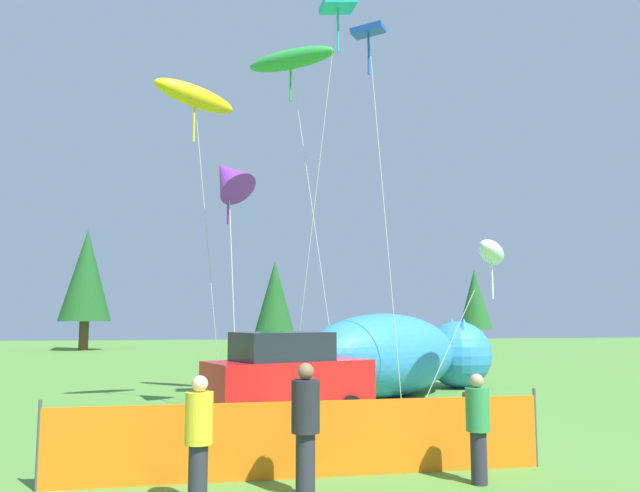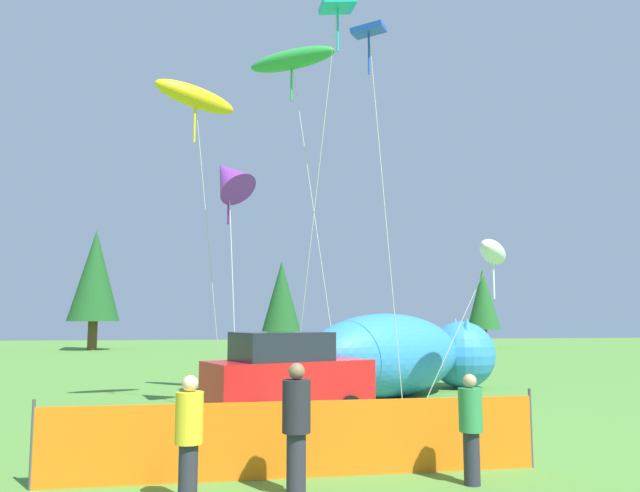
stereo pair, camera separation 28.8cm
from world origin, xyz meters
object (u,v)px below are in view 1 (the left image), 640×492
Objects in this scene: kite_purple_delta at (229,177)px; kite_blue_box at (369,39)px; spectator_in_blue_shirt at (306,423)px; kite_yellow_hero at (195,97)px; kite_teal_diamond at (337,16)px; parked_car at (287,376)px; spectator_in_grey_shirt at (478,423)px; spectator_in_black_shirt at (199,435)px; folding_chair at (475,409)px; kite_white_ghost at (491,253)px; kite_green_fish at (291,60)px; inflatable_cat at (401,357)px.

kite_blue_box reaches higher than kite_purple_delta.
spectator_in_blue_shirt is 9.51m from kite_purple_delta.
kite_teal_diamond is at bearing -19.05° from kite_yellow_hero.
spectator_in_grey_shirt is (2.27, -6.67, -0.14)m from parked_car.
spectator_in_black_shirt is (-1.89, -7.22, -0.09)m from parked_car.
spectator_in_grey_shirt reaches higher than folding_chair.
kite_blue_box is 1.33m from kite_teal_diamond.
parked_car is at bearing -24.52° from kite_yellow_hero.
folding_chair is at bearing -31.28° from kite_purple_delta.
kite_white_ghost reaches higher than parked_car.
kite_teal_diamond is at bearing -144.74° from kite_blue_box.
kite_green_fish is at bearing 163.90° from kite_white_ghost.
kite_blue_box is at bearing -7.61° from parked_car.
kite_purple_delta is at bearing -145.29° from kite_green_fish.
spectator_in_grey_shirt is at bearing -133.74° from inflatable_cat.
folding_chair is 0.09× the size of kite_yellow_hero.
inflatable_cat is 10.67m from kite_teal_diamond.
spectator_in_blue_shirt is 0.17× the size of kite_blue_box.
spectator_in_blue_shirt is at bearing -81.75° from kite_purple_delta.
kite_teal_diamond is (-1.07, -0.76, 0.23)m from kite_blue_box.
kite_yellow_hero is 5.21m from kite_blue_box.
kite_teal_diamond is (1.69, 6.80, 9.60)m from spectator_in_blue_shirt.
spectator_in_blue_shirt is (-4.37, -4.47, 0.52)m from folding_chair.
folding_chair is at bearing -41.01° from kite_teal_diamond.
kite_yellow_hero is 4.49m from kite_teal_diamond.
kite_yellow_hero is 1.92× the size of kite_white_ghost.
kite_blue_box is 0.98× the size of kite_teal_diamond.
folding_chair is at bearing -62.50° from kite_blue_box.
folding_chair is at bearing 39.01° from spectator_in_black_shirt.
kite_purple_delta reaches higher than kite_white_ghost.
spectator_in_grey_shirt is at bearing -58.48° from kite_yellow_hero.
kite_teal_diamond is (3.17, 7.06, 9.67)m from spectator_in_black_shirt.
spectator_in_grey_shirt is at bearing 6.21° from spectator_in_blue_shirt.
kite_yellow_hero is at bearing 94.29° from spectator_in_black_shirt.
spectator_in_black_shirt is 0.36× the size of kite_white_ghost.
kite_yellow_hero is (-6.47, 3.64, 8.12)m from folding_chair.
kite_white_ghost is (5.52, -1.59, -5.95)m from kite_green_fish.
kite_blue_box reaches higher than kite_green_fish.
spectator_in_blue_shirt is at bearing -129.65° from kite_white_ghost.
kite_teal_diamond is (1.28, -0.16, 9.58)m from parked_car.
spectator_in_black_shirt is (-6.03, -11.24, -0.27)m from inflatable_cat.
spectator_in_black_shirt is 12.39m from kite_teal_diamond.
parked_car is at bearing -28.85° from kite_purple_delta.
kite_purple_delta is 5.25m from kite_teal_diamond.
kite_purple_delta is at bearing 98.25° from spectator_in_blue_shirt.
parked_car is 4.70m from folding_chair.
kite_blue_box is 2.27× the size of kite_white_ghost.
kite_blue_box is 6.97m from kite_white_ghost.
kite_green_fish is 8.27m from kite_white_ghost.
kite_white_ghost is (7.67, 7.74, 3.37)m from spectator_in_black_shirt.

